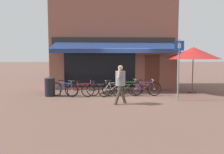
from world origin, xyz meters
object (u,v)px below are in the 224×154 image
(bicycle_green, at_px, (127,88))
(cafe_parasol, at_px, (193,53))
(bicycle_purple, at_px, (145,89))
(parking_sign, at_px, (179,64))
(bicycle_black, at_px, (98,89))
(pedestrian_adult, at_px, (120,81))
(bicycle_red, at_px, (82,89))
(litter_bin, at_px, (50,86))
(bicycle_silver, at_px, (113,89))
(bicycle_blue, at_px, (64,89))

(bicycle_green, height_order, cafe_parasol, cafe_parasol)
(bicycle_purple, distance_m, parking_sign, 2.17)
(bicycle_black, distance_m, bicycle_green, 1.50)
(pedestrian_adult, bearing_deg, bicycle_black, -66.98)
(bicycle_red, relative_size, bicycle_green, 0.99)
(parking_sign, bearing_deg, cafe_parasol, 53.07)
(bicycle_purple, height_order, cafe_parasol, cafe_parasol)
(parking_sign, distance_m, cafe_parasol, 2.56)
(bicycle_purple, distance_m, cafe_parasol, 3.46)
(bicycle_purple, relative_size, litter_bin, 1.68)
(bicycle_silver, height_order, pedestrian_adult, pedestrian_adult)
(bicycle_blue, distance_m, pedestrian_adult, 3.38)
(bicycle_blue, distance_m, bicycle_black, 1.72)
(bicycle_purple, bearing_deg, bicycle_green, 164.96)
(bicycle_red, xyz_separation_m, bicycle_green, (2.30, 0.10, 0.03))
(litter_bin, bearing_deg, bicycle_green, -0.03)
(pedestrian_adult, bearing_deg, parking_sign, -170.54)
(parking_sign, bearing_deg, bicycle_silver, 157.33)
(bicycle_silver, bearing_deg, bicycle_black, 153.78)
(bicycle_green, height_order, parking_sign, parking_sign)
(bicycle_red, bearing_deg, bicycle_blue, 174.00)
(bicycle_green, bearing_deg, bicycle_blue, 171.89)
(bicycle_green, bearing_deg, pedestrian_adult, -113.89)
(bicycle_silver, xyz_separation_m, cafe_parasol, (4.42, 0.79, 1.82))
(bicycle_black, bearing_deg, parking_sign, -30.37)
(pedestrian_adult, relative_size, litter_bin, 1.62)
(pedestrian_adult, height_order, parking_sign, parking_sign)
(bicycle_green, relative_size, bicycle_purple, 1.02)
(bicycle_purple, height_order, litter_bin, litter_bin)
(bicycle_green, xyz_separation_m, litter_bin, (-3.95, 0.00, 0.13))
(bicycle_red, distance_m, pedestrian_adult, 2.70)
(bicycle_green, bearing_deg, cafe_parasol, 0.61)
(litter_bin, bearing_deg, bicycle_silver, -2.41)
(bicycle_silver, relative_size, bicycle_purple, 0.91)
(bicycle_black, relative_size, cafe_parasol, 0.59)
(bicycle_purple, bearing_deg, litter_bin, 175.34)
(bicycle_black, height_order, parking_sign, parking_sign)
(bicycle_blue, xyz_separation_m, pedestrian_adult, (2.69, -1.95, 0.63))
(litter_bin, bearing_deg, bicycle_blue, -5.97)
(litter_bin, relative_size, cafe_parasol, 0.35)
(litter_bin, height_order, parking_sign, parking_sign)
(bicycle_silver, distance_m, pedestrian_adult, 2.00)
(bicycle_purple, bearing_deg, parking_sign, -43.58)
(bicycle_purple, distance_m, pedestrian_adult, 2.38)
(bicycle_red, bearing_deg, parking_sign, -20.30)
(bicycle_silver, distance_m, bicycle_purple, 1.61)
(bicycle_blue, relative_size, bicycle_red, 0.90)
(bicycle_blue, distance_m, parking_sign, 5.71)
(bicycle_green, height_order, bicycle_purple, bicycle_purple)
(pedestrian_adult, bearing_deg, cafe_parasol, -152.02)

